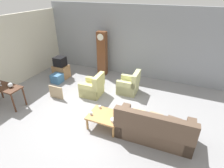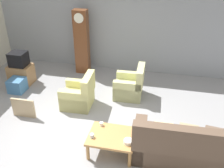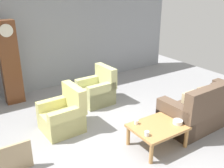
{
  "view_description": "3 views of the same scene",
  "coord_description": "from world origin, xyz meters",
  "px_view_note": "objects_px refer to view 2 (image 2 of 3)",
  "views": [
    {
      "loc": [
        2.5,
        -4.29,
        3.84
      ],
      "look_at": [
        0.31,
        0.75,
        0.87
      ],
      "focal_mm": 29.05,
      "sensor_mm": 36.0,
      "label": 1
    },
    {
      "loc": [
        1.44,
        -4.33,
        3.93
      ],
      "look_at": [
        0.25,
        1.01,
        0.82
      ],
      "focal_mm": 41.33,
      "sensor_mm": 36.0,
      "label": 2
    },
    {
      "loc": [
        -2.33,
        -3.3,
        2.83
      ],
      "look_at": [
        0.53,
        1.1,
        0.76
      ],
      "focal_mm": 40.56,
      "sensor_mm": 36.0,
      "label": 3
    }
  ],
  "objects_px": {
    "armchair_olive_far": "(130,86)",
    "couch_floral": "(186,147)",
    "tv_stand_cabinet": "(21,74)",
    "tv_crt": "(18,59)",
    "storage_box_blue": "(17,85)",
    "framed_picture_leaning": "(23,108)",
    "cup_blue_rimmed": "(92,136)",
    "coffee_table_wood": "(112,138)",
    "grandfather_clock": "(82,42)",
    "cup_white_porcelain": "(101,124)",
    "armchair_olive_near": "(79,96)",
    "bowl_white_stacked": "(128,141)"
  },
  "relations": [
    {
      "from": "coffee_table_wood",
      "to": "cup_white_porcelain",
      "type": "distance_m",
      "value": 0.41
    },
    {
      "from": "coffee_table_wood",
      "to": "grandfather_clock",
      "type": "xyz_separation_m",
      "value": [
        -1.75,
        3.43,
        0.68
      ]
    },
    {
      "from": "armchair_olive_far",
      "to": "grandfather_clock",
      "type": "bearing_deg",
      "value": 146.44
    },
    {
      "from": "framed_picture_leaning",
      "to": "storage_box_blue",
      "type": "relative_size",
      "value": 1.36
    },
    {
      "from": "coffee_table_wood",
      "to": "tv_crt",
      "type": "distance_m",
      "value": 4.1
    },
    {
      "from": "grandfather_clock",
      "to": "storage_box_blue",
      "type": "xyz_separation_m",
      "value": [
        -1.48,
        -1.63,
        -0.84
      ]
    },
    {
      "from": "tv_crt",
      "to": "cup_blue_rimmed",
      "type": "relative_size",
      "value": 5.77
    },
    {
      "from": "tv_stand_cabinet",
      "to": "framed_picture_leaning",
      "type": "distance_m",
      "value": 1.85
    },
    {
      "from": "armchair_olive_near",
      "to": "cup_white_porcelain",
      "type": "relative_size",
      "value": 11.44
    },
    {
      "from": "couch_floral",
      "to": "cup_blue_rimmed",
      "type": "distance_m",
      "value": 1.88
    },
    {
      "from": "couch_floral",
      "to": "grandfather_clock",
      "type": "relative_size",
      "value": 1.03
    },
    {
      "from": "couch_floral",
      "to": "armchair_olive_far",
      "type": "height_order",
      "value": "couch_floral"
    },
    {
      "from": "cup_white_porcelain",
      "to": "bowl_white_stacked",
      "type": "xyz_separation_m",
      "value": [
        0.65,
        -0.41,
        -0.0
      ]
    },
    {
      "from": "tv_stand_cabinet",
      "to": "framed_picture_leaning",
      "type": "relative_size",
      "value": 1.13
    },
    {
      "from": "coffee_table_wood",
      "to": "bowl_white_stacked",
      "type": "bearing_deg",
      "value": -22.01
    },
    {
      "from": "couch_floral",
      "to": "cup_white_porcelain",
      "type": "relative_size",
      "value": 26.46
    },
    {
      "from": "framed_picture_leaning",
      "to": "cup_white_porcelain",
      "type": "distance_m",
      "value": 2.18
    },
    {
      "from": "tv_stand_cabinet",
      "to": "framed_picture_leaning",
      "type": "bearing_deg",
      "value": -59.07
    },
    {
      "from": "coffee_table_wood",
      "to": "armchair_olive_far",
      "type": "bearing_deg",
      "value": 89.57
    },
    {
      "from": "grandfather_clock",
      "to": "bowl_white_stacked",
      "type": "xyz_separation_m",
      "value": [
        2.1,
        -3.57,
        -0.58
      ]
    },
    {
      "from": "armchair_olive_far",
      "to": "grandfather_clock",
      "type": "height_order",
      "value": "grandfather_clock"
    },
    {
      "from": "armchair_olive_far",
      "to": "storage_box_blue",
      "type": "height_order",
      "value": "armchair_olive_far"
    },
    {
      "from": "framed_picture_leaning",
      "to": "couch_floral",
      "type": "bearing_deg",
      "value": -9.5
    },
    {
      "from": "cup_blue_rimmed",
      "to": "bowl_white_stacked",
      "type": "distance_m",
      "value": 0.74
    },
    {
      "from": "tv_crt",
      "to": "cup_blue_rimmed",
      "type": "xyz_separation_m",
      "value": [
        2.98,
        -2.44,
        -0.33
      ]
    },
    {
      "from": "armchair_olive_near",
      "to": "coffee_table_wood",
      "type": "bearing_deg",
      "value": -50.52
    },
    {
      "from": "framed_picture_leaning",
      "to": "cup_white_porcelain",
      "type": "xyz_separation_m",
      "value": [
        2.12,
        -0.45,
        0.21
      ]
    },
    {
      "from": "bowl_white_stacked",
      "to": "tv_crt",
      "type": "bearing_deg",
      "value": 146.68
    },
    {
      "from": "coffee_table_wood",
      "to": "cup_blue_rimmed",
      "type": "xyz_separation_m",
      "value": [
        -0.38,
        -0.14,
        0.1
      ]
    },
    {
      "from": "grandfather_clock",
      "to": "cup_blue_rimmed",
      "type": "relative_size",
      "value": 24.91
    },
    {
      "from": "storage_box_blue",
      "to": "framed_picture_leaning",
      "type": "bearing_deg",
      "value": -52.98
    },
    {
      "from": "armchair_olive_far",
      "to": "couch_floral",
      "type": "bearing_deg",
      "value": -56.3
    },
    {
      "from": "armchair_olive_far",
      "to": "cup_blue_rimmed",
      "type": "xyz_separation_m",
      "value": [
        -0.4,
        -2.4,
        0.16
      ]
    },
    {
      "from": "couch_floral",
      "to": "cup_blue_rimmed",
      "type": "xyz_separation_m",
      "value": [
        -1.86,
        -0.2,
        0.11
      ]
    },
    {
      "from": "armchair_olive_far",
      "to": "bowl_white_stacked",
      "type": "distance_m",
      "value": 2.43
    },
    {
      "from": "storage_box_blue",
      "to": "bowl_white_stacked",
      "type": "height_order",
      "value": "bowl_white_stacked"
    },
    {
      "from": "coffee_table_wood",
      "to": "cup_white_porcelain",
      "type": "height_order",
      "value": "cup_white_porcelain"
    },
    {
      "from": "cup_blue_rimmed",
      "to": "storage_box_blue",
      "type": "bearing_deg",
      "value": 145.79
    },
    {
      "from": "bowl_white_stacked",
      "to": "storage_box_blue",
      "type": "bearing_deg",
      "value": 151.59
    },
    {
      "from": "armchair_olive_far",
      "to": "tv_stand_cabinet",
      "type": "height_order",
      "value": "armchair_olive_far"
    },
    {
      "from": "tv_stand_cabinet",
      "to": "bowl_white_stacked",
      "type": "height_order",
      "value": "tv_stand_cabinet"
    },
    {
      "from": "armchair_olive_far",
      "to": "grandfather_clock",
      "type": "distance_m",
      "value": 2.24
    },
    {
      "from": "armchair_olive_near",
      "to": "framed_picture_leaning",
      "type": "bearing_deg",
      "value": -146.84
    },
    {
      "from": "tv_stand_cabinet",
      "to": "bowl_white_stacked",
      "type": "relative_size",
      "value": 3.77
    },
    {
      "from": "tv_stand_cabinet",
      "to": "tv_crt",
      "type": "bearing_deg",
      "value": 0.0
    },
    {
      "from": "coffee_table_wood",
      "to": "grandfather_clock",
      "type": "relative_size",
      "value": 0.46
    },
    {
      "from": "storage_box_blue",
      "to": "coffee_table_wood",
      "type": "bearing_deg",
      "value": -29.08
    },
    {
      "from": "tv_crt",
      "to": "cup_white_porcelain",
      "type": "bearing_deg",
      "value": -33.51
    },
    {
      "from": "armchair_olive_near",
      "to": "cup_white_porcelain",
      "type": "height_order",
      "value": "armchair_olive_near"
    },
    {
      "from": "tv_stand_cabinet",
      "to": "cup_blue_rimmed",
      "type": "height_order",
      "value": "tv_stand_cabinet"
    }
  ]
}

